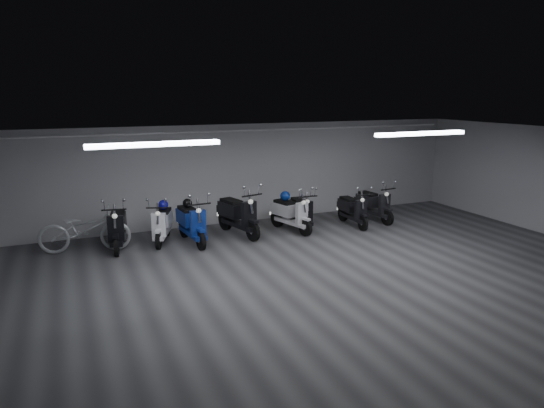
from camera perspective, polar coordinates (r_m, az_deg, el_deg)
name	(u,v)px	position (r m, az deg, el deg)	size (l,w,h in m)	color
floor	(324,281)	(9.86, 6.05, -8.97)	(14.00, 10.00, 0.01)	#3B3B3D
ceiling	(327,139)	(9.20, 6.47, 7.51)	(14.00, 10.00, 0.01)	gray
back_wall	(239,174)	(13.92, -3.86, 3.54)	(14.00, 0.01, 2.80)	#A4A5A7
fluor_strip_left	(155,144)	(9.14, -13.54, 6.79)	(2.40, 0.18, 0.08)	white
fluor_strip_right	(421,134)	(11.74, 16.98, 7.87)	(2.40, 0.18, 0.08)	white
conduit	(239,131)	(13.70, -3.82, 8.53)	(0.05, 0.05, 13.60)	white
scooter_0	(117,221)	(12.16, -17.62, -1.91)	(0.60, 1.81, 1.35)	black
scooter_2	(162,218)	(12.38, -12.71, -1.59)	(0.56, 1.68, 1.25)	white
scooter_4	(191,216)	(12.14, -9.40, -1.43)	(0.62, 1.85, 1.38)	navy
scooter_5	(238,208)	(12.67, -3.96, -0.49)	(0.65, 1.96, 1.46)	black
scooter_6	(291,208)	(13.04, 2.22, -0.48)	(0.57, 1.72, 1.28)	white
scooter_7	(301,206)	(13.38, 3.46, -0.24)	(0.56, 1.67, 1.24)	black
scooter_8	(353,205)	(13.77, 9.44, -0.07)	(0.55, 1.64, 1.22)	black
scooter_9	(374,199)	(14.41, 11.85, 0.54)	(0.57, 1.72, 1.28)	black
bicycle	(84,224)	(12.16, -21.08, -2.23)	(0.72, 2.05, 1.33)	silver
helmet_0	(163,205)	(12.54, -12.58, -0.11)	(0.25, 0.25, 0.25)	#0F0D94
helmet_1	(187,203)	(12.31, -9.85, 0.10)	(0.23, 0.23, 0.23)	black
helmet_2	(285,196)	(13.15, 1.55, 0.93)	(0.27, 0.27, 0.27)	navy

